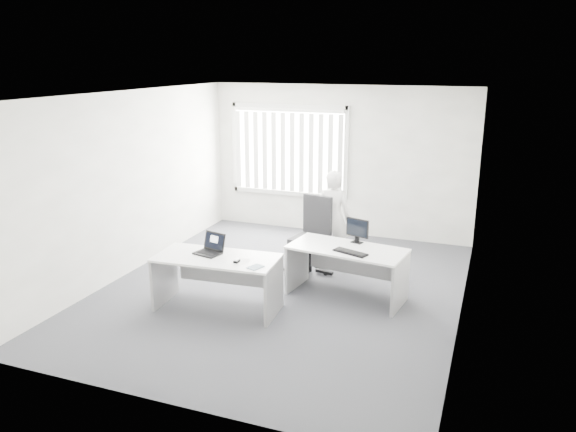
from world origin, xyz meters
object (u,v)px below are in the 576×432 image
at_px(desk_far, 347,262).
at_px(office_chair, 312,248).
at_px(laptop, 207,245).
at_px(person, 333,218).
at_px(desk_near, 217,271).
at_px(monitor, 357,231).

bearing_deg(desk_far, office_chair, 141.86).
bearing_deg(office_chair, laptop, -104.78).
height_order(desk_far, person, person).
bearing_deg(desk_near, office_chair, 64.13).
distance_m(office_chair, person, 0.63).
distance_m(office_chair, monitor, 1.15).
height_order(desk_far, monitor, monitor).
xyz_separation_m(desk_near, desk_far, (1.51, 0.99, -0.01)).
bearing_deg(desk_far, person, 122.40).
xyz_separation_m(desk_far, laptop, (-1.67, -0.94, 0.35)).
bearing_deg(person, desk_far, 110.91).
relative_size(office_chair, laptop, 3.46).
distance_m(desk_near, laptop, 0.38).
xyz_separation_m(office_chair, person, (0.22, 0.42, 0.41)).
distance_m(desk_far, monitor, 0.47).
relative_size(person, monitor, 4.39).
xyz_separation_m(desk_far, person, (-0.56, 1.22, 0.25)).
height_order(person, monitor, person).
distance_m(person, monitor, 1.15).
bearing_deg(office_chair, desk_far, -33.87).
distance_m(laptop, monitor, 2.12).
height_order(laptop, monitor, monitor).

